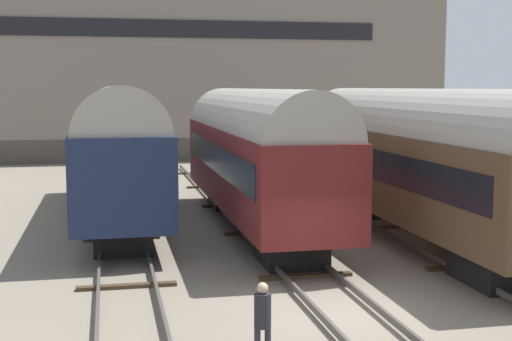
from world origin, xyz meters
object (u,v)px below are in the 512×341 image
object	(u,v)px
train_car_navy	(118,145)
train_car_brown	(417,156)
train_car_maroon	(256,151)
person_worker	(263,317)

from	to	relation	value
train_car_navy	train_car_brown	xyz separation A→B (m)	(9.74, -6.07, -0.06)
train_car_navy	train_car_maroon	world-z (taller)	train_car_navy
train_car_navy	person_worker	xyz separation A→B (m)	(2.34, -15.64, -2.00)
train_car_navy	person_worker	size ratio (longest dim) A/B	9.99
train_car_navy	train_car_brown	bearing A→B (deg)	-31.90
person_worker	train_car_maroon	bearing A→B (deg)	78.75
train_car_brown	person_worker	distance (m)	12.25
train_car_brown	train_car_navy	bearing A→B (deg)	148.10
train_car_navy	person_worker	bearing A→B (deg)	-81.47
train_car_navy	train_car_brown	size ratio (longest dim) A/B	1.01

